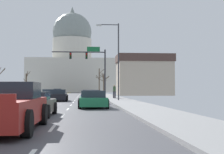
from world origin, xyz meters
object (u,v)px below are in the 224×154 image
street_lamp_right (116,55)px  sedan_near_03 (93,100)px  pickup_truck_near_05 (5,108)px  sedan_near_00 (89,95)px  sedan_near_04 (32,105)px  signal_gantry (91,61)px  sedan_near_01 (58,96)px  pedestrian_00 (114,91)px  sedan_oncoming_02 (57,92)px  sedan_near_02 (92,97)px  sedan_oncoming_01 (34,92)px  sedan_oncoming_00 (48,93)px

street_lamp_right → sedan_near_03: (-2.68, -11.11, -4.42)m
sedan_near_03 → pickup_truck_near_05: size_ratio=0.83×
sedan_near_00 → sedan_near_04: (-3.16, -26.91, 0.02)m
signal_gantry → sedan_near_01: signal_gantry is taller
sedan_near_03 → pedestrian_00: (3.16, 17.81, 0.52)m
signal_gantry → sedan_oncoming_02: signal_gantry is taller
sedan_near_01 → sedan_near_02: 6.80m
sedan_near_03 → sedan_oncoming_01: size_ratio=1.02×
sedan_near_00 → sedan_near_02: size_ratio=0.98×
sedan_near_00 → pedestrian_00: (3.21, -2.11, 0.54)m
sedan_near_01 → sedan_oncoming_00: size_ratio=1.11×
sedan_near_03 → sedan_oncoming_01: bearing=104.1°
signal_gantry → sedan_near_00: size_ratio=1.85×
sedan_near_04 → pedestrian_00: pedestrian_00 is taller
sedan_near_01 → pedestrian_00: pedestrian_00 is taller
sedan_oncoming_00 → sedan_oncoming_02: (-0.02, 20.98, 0.02)m
signal_gantry → sedan_oncoming_00: signal_gantry is taller
sedan_near_04 → sedan_oncoming_01: 49.78m
sedan_near_01 → sedan_oncoming_02: sedan_oncoming_02 is taller
signal_gantry → sedan_oncoming_01: signal_gantry is taller
sedan_near_01 → pickup_truck_near_05: (0.21, -25.05, 0.15)m
signal_gantry → sedan_oncoming_01: bearing=121.9°
sedan_near_04 → sedan_oncoming_01: sedan_oncoming_01 is taller
signal_gantry → sedan_near_01: size_ratio=1.67×
signal_gantry → sedan_near_01: (-3.70, -12.13, -4.79)m
signal_gantry → sedan_near_03: 25.19m
sedan_near_02 → sedan_near_01: bearing=121.0°
sedan_oncoming_00 → sedan_oncoming_02: bearing=90.1°
sedan_near_04 → sedan_oncoming_01: (-7.43, 49.22, 0.01)m
sedan_near_01 → sedan_near_04: 19.59m
sedan_near_02 → sedan_near_03: bearing=-90.5°
sedan_near_01 → sedan_near_04: bearing=-89.3°
pickup_truck_near_05 → pedestrian_00: (6.38, 30.26, 0.36)m
sedan_near_04 → pickup_truck_near_05: 5.46m
street_lamp_right → sedan_oncoming_01: size_ratio=1.79×
sedan_near_04 → sedan_oncoming_02: sedan_oncoming_02 is taller
sedan_near_00 → pickup_truck_near_05: bearing=-95.6°
sedan_near_01 → sedan_oncoming_00: bearing=99.5°
sedan_near_03 → pedestrian_00: pedestrian_00 is taller
sedan_near_02 → pedestrian_00: (3.09, 11.04, 0.51)m
signal_gantry → street_lamp_right: street_lamp_right is taller
sedan_near_01 → sedan_oncoming_01: bearing=103.7°
sedan_near_03 → sedan_near_04: sedan_near_03 is taller
sedan_near_00 → sedan_oncoming_02: sedan_oncoming_02 is taller
signal_gantry → street_lamp_right: (2.42, -13.62, -0.39)m
sedan_near_03 → sedan_near_04: size_ratio=1.06×
sedan_near_03 → sedan_oncoming_00: sedan_near_03 is taller
sedan_near_03 → sedan_oncoming_00: bearing=101.7°
street_lamp_right → sedan_near_03: size_ratio=1.75×
pedestrian_00 → sedan_oncoming_00: bearing=122.5°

